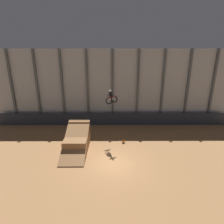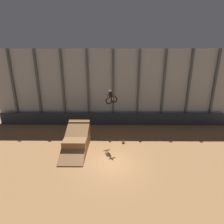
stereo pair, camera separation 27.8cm
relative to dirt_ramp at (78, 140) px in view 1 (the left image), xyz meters
name	(u,v)px [view 1 (the left image)]	position (x,y,z in m)	size (l,w,h in m)	color
ground_plane	(113,164)	(3.66, -2.97, -0.86)	(60.00, 60.00, 0.00)	#996B42
arena_back_wall	(113,88)	(3.66, 7.24, 4.19)	(32.00, 0.40, 10.10)	#ADB2B7
lower_barrier	(113,119)	(3.66, 6.56, -0.02)	(31.36, 0.20, 1.68)	#2D333D
dirt_ramp	(78,140)	(0.00, 0.00, 0.00)	(2.27, 5.23, 2.55)	olive
rider_bike_solo	(111,98)	(3.46, 1.40, 4.10)	(1.37, 1.82, 1.64)	black
traffic_cone_near_ramp	(124,141)	(4.81, 0.95, -0.58)	(0.36, 0.36, 0.58)	black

